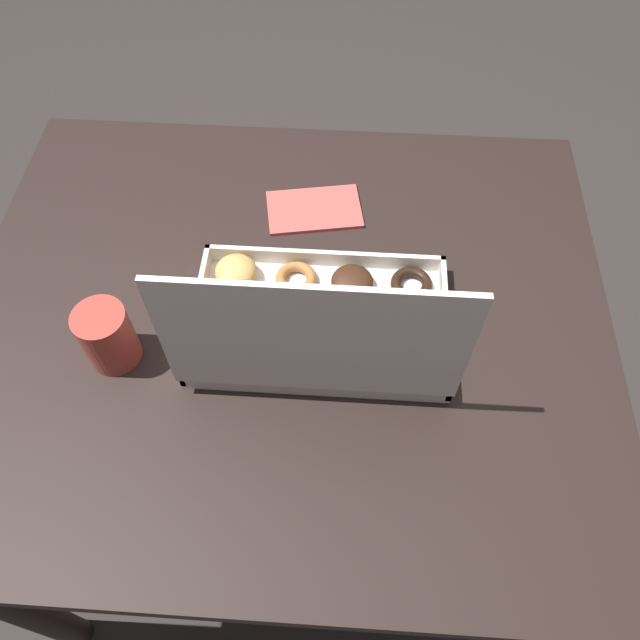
% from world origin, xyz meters
% --- Properties ---
extents(ground_plane, '(8.00, 8.00, 0.00)m').
position_xyz_m(ground_plane, '(0.00, 0.00, 0.00)').
color(ground_plane, '#2D2826').
extents(dining_table, '(1.01, 0.87, 0.75)m').
position_xyz_m(dining_table, '(0.00, 0.00, 0.64)').
color(dining_table, black).
rests_on(dining_table, ground_plane).
extents(donut_box, '(0.38, 0.25, 0.27)m').
position_xyz_m(donut_box, '(-0.06, 0.04, 0.80)').
color(donut_box, silver).
rests_on(donut_box, dining_table).
extents(coffee_mug, '(0.08, 0.08, 0.10)m').
position_xyz_m(coffee_mug, '(0.24, 0.09, 0.80)').
color(coffee_mug, '#A3382D').
rests_on(coffee_mug, dining_table).
extents(paper_napkin, '(0.18, 0.13, 0.01)m').
position_xyz_m(paper_napkin, '(-0.03, -0.22, 0.75)').
color(paper_napkin, '#CC4C47').
rests_on(paper_napkin, dining_table).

